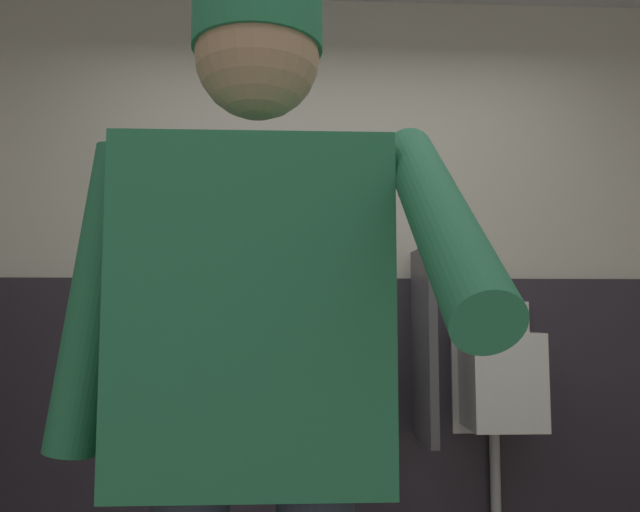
% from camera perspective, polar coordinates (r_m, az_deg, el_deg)
% --- Properties ---
extents(wall_back, '(4.90, 0.12, 2.75)m').
position_cam_1_polar(wall_back, '(3.22, 1.40, -0.28)').
color(wall_back, beige).
rests_on(wall_back, ground_plane).
extents(wainscot_band_back, '(4.30, 0.03, 1.27)m').
position_cam_1_polar(wainscot_band_back, '(3.16, 1.53, -13.62)').
color(wainscot_band_back, '#2D2833').
rests_on(wainscot_band_back, ground_plane).
extents(urinal_left, '(0.40, 0.34, 1.24)m').
position_cam_1_polar(urinal_left, '(3.00, 2.19, -11.30)').
color(urinal_left, white).
rests_on(urinal_left, ground_plane).
extents(urinal_middle, '(0.40, 0.34, 1.24)m').
position_cam_1_polar(urinal_middle, '(3.16, 16.14, -10.81)').
color(urinal_middle, white).
rests_on(urinal_middle, ground_plane).
extents(privacy_divider_panel, '(0.04, 0.40, 0.90)m').
position_cam_1_polar(privacy_divider_panel, '(2.98, 9.57, -7.95)').
color(privacy_divider_panel, '#4C4C51').
extents(person, '(0.70, 0.60, 1.69)m').
position_cam_1_polar(person, '(1.12, -6.09, -9.62)').
color(person, '#2D3342').
rests_on(person, ground_plane).
extents(soap_dispenser, '(0.10, 0.07, 0.18)m').
position_cam_1_polar(soap_dispenser, '(3.12, -2.39, 1.26)').
color(soap_dispenser, silver).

